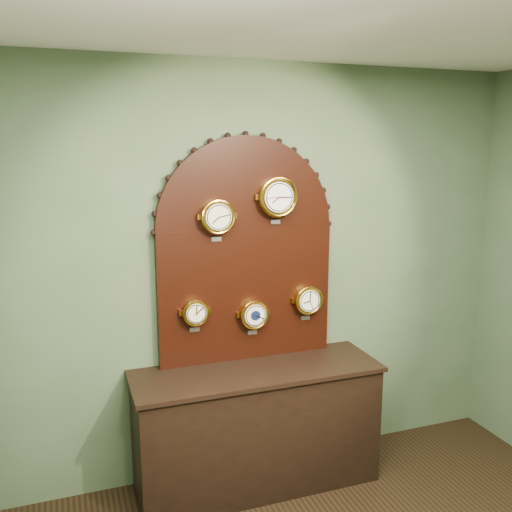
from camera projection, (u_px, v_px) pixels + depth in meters
name	position (u px, v px, depth m)	size (l,w,h in m)	color
wall_back	(244.00, 275.00, 3.76)	(4.00, 4.00, 0.00)	#495F41
shop_counter	(257.00, 429.00, 3.71)	(1.60, 0.50, 0.80)	black
display_board	(246.00, 244.00, 3.67)	(1.26, 0.06, 1.53)	black
roman_clock	(218.00, 217.00, 3.50)	(0.23, 0.08, 0.28)	gold
arabic_clock	(278.00, 197.00, 3.61)	(0.27, 0.08, 0.32)	gold
hygrometer	(195.00, 312.00, 3.57)	(0.18, 0.08, 0.23)	gold
barometer	(254.00, 314.00, 3.71)	(0.20, 0.08, 0.25)	gold
tide_clock	(308.00, 300.00, 3.83)	(0.20, 0.08, 0.26)	gold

